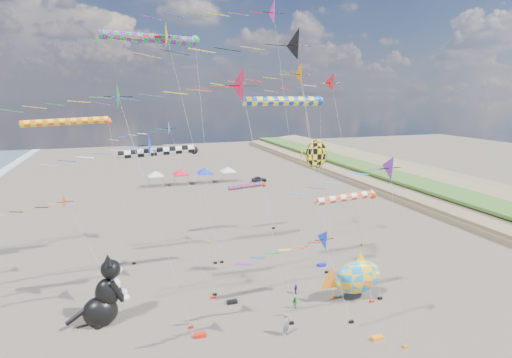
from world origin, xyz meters
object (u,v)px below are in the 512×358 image
Objects in this scene: cat_inflatable at (103,291)px; child_green at (295,303)px; fish_inflatable at (357,277)px; parked_car at (259,179)px; person_adult at (286,324)px; child_blue at (296,289)px.

child_green is at bearing -19.96° from cat_inflatable.
fish_inflatable is 6.23m from child_green.
person_adult is at bearing 169.30° from parked_car.
cat_inflatable is at bearing 171.63° from fish_inflatable.
fish_inflatable is at bearing -17.39° from cat_inflatable.
fish_inflatable reaches higher than person_adult.
parked_car is (13.78, 49.98, 0.01)m from child_green.
person_adult is 1.71× the size of child_green.
cat_inflatable reaches higher than fish_inflatable.
person_adult reaches higher than parked_car.
person_adult is at bearing -155.14° from child_blue.
child_blue is at bearing 95.96° from child_green.
fish_inflatable reaches higher than parked_car.
child_green is 1.15× the size of child_blue.
parked_car is at bearing 81.20° from fish_inflatable.
person_adult is at bearing -92.05° from child_green.
cat_inflatable is at bearing -159.41° from child_green.
cat_inflatable is 1.73× the size of parked_car.
parked_car is at bearing 48.91° from cat_inflatable.
fish_inflatable is 5.67× the size of child_green.
person_adult reaches higher than child_blue.
child_blue is (1.19, 2.49, -0.07)m from child_green.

